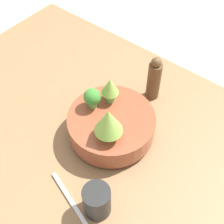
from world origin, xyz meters
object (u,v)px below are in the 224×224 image
at_px(bowl, 112,124).
at_px(fork, 72,203).
at_px(cup, 97,201).
at_px(pepper_mill, 154,79).

bearing_deg(bowl, fork, -76.09).
xyz_separation_m(cup, pepper_mill, (-0.10, 0.38, 0.03)).
xyz_separation_m(bowl, pepper_mill, (0.01, 0.19, 0.03)).
bearing_deg(cup, bowl, 119.63).
distance_m(bowl, cup, 0.22).
relative_size(cup, pepper_mill, 0.58).
bearing_deg(cup, pepper_mill, 105.07).
xyz_separation_m(bowl, cup, (0.11, -0.19, 0.00)).
distance_m(pepper_mill, fork, 0.42).
bearing_deg(bowl, pepper_mill, 88.13).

